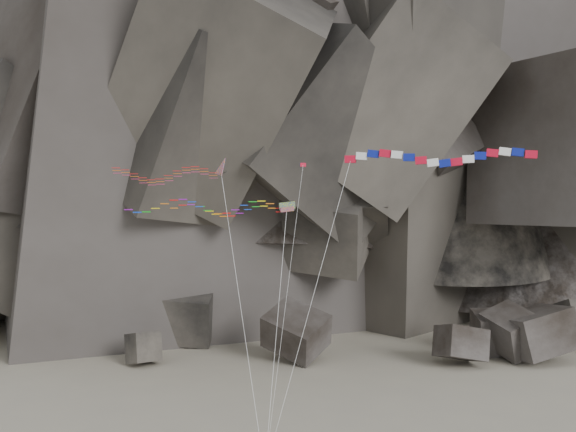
{
  "coord_description": "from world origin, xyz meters",
  "views": [
    {
      "loc": [
        -2.75,
        -46.94,
        20.38
      ],
      "look_at": [
        -0.41,
        6.0,
        18.7
      ],
      "focal_mm": 40.0,
      "sensor_mm": 36.0,
      "label": 1
    }
  ],
  "objects_px": {
    "delta_kite": "(161,174)",
    "pennant_kite": "(293,243)",
    "banner_kite": "(437,158)",
    "parafoil_kite": "(203,207)"
  },
  "relations": [
    {
      "from": "parafoil_kite",
      "to": "pennant_kite",
      "type": "height_order",
      "value": "pennant_kite"
    },
    {
      "from": "parafoil_kite",
      "to": "pennant_kite",
      "type": "xyz_separation_m",
      "value": [
        6.91,
        -0.16,
        -2.8
      ]
    },
    {
      "from": "banner_kite",
      "to": "delta_kite",
      "type": "bearing_deg",
      "value": -175.7
    },
    {
      "from": "delta_kite",
      "to": "banner_kite",
      "type": "bearing_deg",
      "value": -34.83
    },
    {
      "from": "delta_kite",
      "to": "pennant_kite",
      "type": "xyz_separation_m",
      "value": [
        10.16,
        -1.09,
        -5.35
      ]
    },
    {
      "from": "banner_kite",
      "to": "parafoil_kite",
      "type": "xyz_separation_m",
      "value": [
        -17.18,
        3.3,
        -3.6
      ]
    },
    {
      "from": "banner_kite",
      "to": "pennant_kite",
      "type": "relative_size",
      "value": 1.04
    },
    {
      "from": "delta_kite",
      "to": "pennant_kite",
      "type": "height_order",
      "value": "delta_kite"
    },
    {
      "from": "pennant_kite",
      "to": "banner_kite",
      "type": "bearing_deg",
      "value": -32.81
    },
    {
      "from": "pennant_kite",
      "to": "delta_kite",
      "type": "bearing_deg",
      "value": 158.02
    }
  ]
}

